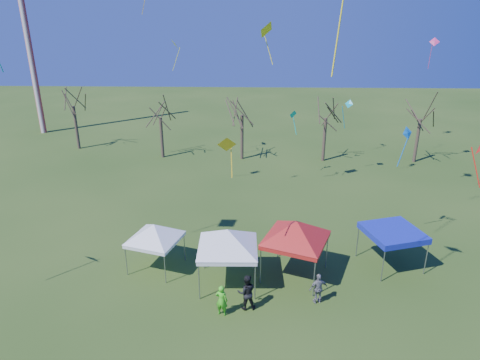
{
  "coord_description": "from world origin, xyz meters",
  "views": [
    {
      "loc": [
        -1.14,
        -18.18,
        14.4
      ],
      "look_at": [
        -1.85,
        3.0,
        6.03
      ],
      "focal_mm": 32.0,
      "sensor_mm": 36.0,
      "label": 1
    }
  ],
  "objects_px": {
    "tree_3": "(327,102)",
    "person_dark": "(246,292)",
    "tree_2": "(242,99)",
    "tent_white_mid": "(228,233)",
    "tent_red": "(296,225)",
    "tree_4": "(423,103)",
    "tree_1": "(159,103)",
    "tent_blue": "(393,233)",
    "person_grey": "(318,289)",
    "radio_mast": "(26,29)",
    "person_green": "(222,300)",
    "tree_0": "(71,91)",
    "tent_white_west": "(154,227)"
  },
  "relations": [
    {
      "from": "tent_red",
      "to": "person_dark",
      "type": "distance_m",
      "value": 4.74
    },
    {
      "from": "tree_1",
      "to": "person_green",
      "type": "relative_size",
      "value": 4.39
    },
    {
      "from": "tree_1",
      "to": "person_dark",
      "type": "xyz_separation_m",
      "value": [
        9.35,
        -24.56,
        -4.81
      ]
    },
    {
      "from": "tree_4",
      "to": "person_green",
      "type": "height_order",
      "value": "tree_4"
    },
    {
      "from": "radio_mast",
      "to": "tree_3",
      "type": "relative_size",
      "value": 3.16
    },
    {
      "from": "tree_2",
      "to": "person_green",
      "type": "relative_size",
      "value": 4.76
    },
    {
      "from": "person_green",
      "to": "tree_1",
      "type": "bearing_deg",
      "value": -57.26
    },
    {
      "from": "tent_white_west",
      "to": "tent_red",
      "type": "xyz_separation_m",
      "value": [
        8.19,
        -0.51,
        0.59
      ]
    },
    {
      "from": "tree_3",
      "to": "tent_blue",
      "type": "xyz_separation_m",
      "value": [
        1.14,
        -19.57,
        -3.88
      ]
    },
    {
      "from": "tree_2",
      "to": "person_grey",
      "type": "distance_m",
      "value": 24.75
    },
    {
      "from": "tent_white_mid",
      "to": "tent_red",
      "type": "height_order",
      "value": "tent_red"
    },
    {
      "from": "radio_mast",
      "to": "person_green",
      "type": "distance_m",
      "value": 44.31
    },
    {
      "from": "tent_red",
      "to": "tree_2",
      "type": "bearing_deg",
      "value": 99.84
    },
    {
      "from": "tree_4",
      "to": "person_grey",
      "type": "xyz_separation_m",
      "value": [
        -13.01,
        -23.31,
        -5.19
      ]
    },
    {
      "from": "tent_red",
      "to": "person_dark",
      "type": "height_order",
      "value": "tent_red"
    },
    {
      "from": "tree_1",
      "to": "tent_blue",
      "type": "bearing_deg",
      "value": -48.35
    },
    {
      "from": "tent_white_west",
      "to": "person_dark",
      "type": "height_order",
      "value": "tent_white_west"
    },
    {
      "from": "tree_0",
      "to": "tree_3",
      "type": "bearing_deg",
      "value": -7.08
    },
    {
      "from": "tree_3",
      "to": "person_dark",
      "type": "distance_m",
      "value": 25.6
    },
    {
      "from": "radio_mast",
      "to": "tree_4",
      "type": "bearing_deg",
      "value": -12.99
    },
    {
      "from": "tree_2",
      "to": "tent_white_mid",
      "type": "bearing_deg",
      "value": -90.36
    },
    {
      "from": "tree_2",
      "to": "person_grey",
      "type": "bearing_deg",
      "value": -78.74
    },
    {
      "from": "tree_0",
      "to": "tree_3",
      "type": "height_order",
      "value": "tree_0"
    },
    {
      "from": "tent_red",
      "to": "tent_blue",
      "type": "distance_m",
      "value": 6.1
    },
    {
      "from": "tent_red",
      "to": "tent_blue",
      "type": "relative_size",
      "value": 1.14
    },
    {
      "from": "tree_0",
      "to": "tent_white_mid",
      "type": "bearing_deg",
      "value": -53.84
    },
    {
      "from": "tree_0",
      "to": "tree_4",
      "type": "height_order",
      "value": "tree_0"
    },
    {
      "from": "radio_mast",
      "to": "person_grey",
      "type": "distance_m",
      "value": 46.54
    },
    {
      "from": "tent_white_west",
      "to": "tent_blue",
      "type": "height_order",
      "value": "tent_white_west"
    },
    {
      "from": "radio_mast",
      "to": "person_grey",
      "type": "height_order",
      "value": "radio_mast"
    },
    {
      "from": "person_grey",
      "to": "tree_1",
      "type": "bearing_deg",
      "value": -77.44
    },
    {
      "from": "person_dark",
      "to": "tree_1",
      "type": "bearing_deg",
      "value": -76.71
    },
    {
      "from": "tree_1",
      "to": "tree_4",
      "type": "relative_size",
      "value": 0.96
    },
    {
      "from": "tree_0",
      "to": "tree_1",
      "type": "distance_m",
      "value": 10.47
    },
    {
      "from": "tent_blue",
      "to": "person_dark",
      "type": "relative_size",
      "value": 1.93
    },
    {
      "from": "radio_mast",
      "to": "tent_red",
      "type": "xyz_separation_m",
      "value": [
        29.31,
        -30.79,
        -9.2
      ]
    },
    {
      "from": "tree_1",
      "to": "tree_2",
      "type": "height_order",
      "value": "tree_2"
    },
    {
      "from": "tree_4",
      "to": "tent_white_mid",
      "type": "bearing_deg",
      "value": -129.44
    },
    {
      "from": "person_dark",
      "to": "tent_white_west",
      "type": "bearing_deg",
      "value": -41.13
    },
    {
      "from": "person_grey",
      "to": "radio_mast",
      "type": "bearing_deg",
      "value": -63.8
    },
    {
      "from": "tree_2",
      "to": "tent_white_west",
      "type": "relative_size",
      "value": 2.24
    },
    {
      "from": "tree_4",
      "to": "person_dark",
      "type": "relative_size",
      "value": 4.01
    },
    {
      "from": "tent_red",
      "to": "person_grey",
      "type": "height_order",
      "value": "tent_red"
    },
    {
      "from": "tree_1",
      "to": "tree_2",
      "type": "bearing_deg",
      "value": -1.85
    },
    {
      "from": "tent_white_west",
      "to": "person_grey",
      "type": "xyz_separation_m",
      "value": [
        9.23,
        -3.03,
        -1.84
      ]
    },
    {
      "from": "radio_mast",
      "to": "tent_blue",
      "type": "distance_m",
      "value": 47.06
    },
    {
      "from": "tent_white_west",
      "to": "person_green",
      "type": "height_order",
      "value": "tent_white_west"
    },
    {
      "from": "person_dark",
      "to": "person_green",
      "type": "distance_m",
      "value": 1.36
    },
    {
      "from": "tent_red",
      "to": "person_dark",
      "type": "xyz_separation_m",
      "value": [
        -2.73,
        -3.11,
        -2.31
      ]
    },
    {
      "from": "tree_2",
      "to": "tent_white_west",
      "type": "xyz_separation_m",
      "value": [
        -4.51,
        -20.66,
        -3.58
      ]
    }
  ]
}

